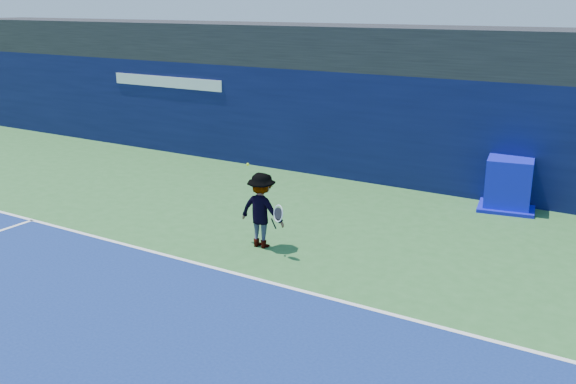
# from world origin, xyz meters

# --- Properties ---
(ground) EXTENTS (80.00, 80.00, 0.00)m
(ground) POSITION_xyz_m (0.00, 0.00, 0.00)
(ground) COLOR #2F682E
(ground) RESTS_ON ground
(baseline) EXTENTS (24.00, 0.10, 0.01)m
(baseline) POSITION_xyz_m (0.00, 3.00, 0.01)
(baseline) COLOR white
(baseline) RESTS_ON ground
(stadium_band) EXTENTS (36.00, 3.00, 1.20)m
(stadium_band) POSITION_xyz_m (0.00, 11.50, 3.60)
(stadium_band) COLOR black
(stadium_band) RESTS_ON back_wall_assembly
(back_wall_assembly) EXTENTS (36.00, 1.03, 3.00)m
(back_wall_assembly) POSITION_xyz_m (-0.00, 10.50, 1.50)
(back_wall_assembly) COLOR #0A0F39
(back_wall_assembly) RESTS_ON ground
(equipment_cart) EXTENTS (1.52, 1.52, 1.26)m
(equipment_cart) POSITION_xyz_m (4.11, 9.70, 0.57)
(equipment_cart) COLOR #0E10C7
(equipment_cart) RESTS_ON ground
(tennis_player) EXTENTS (1.24, 0.68, 1.56)m
(tennis_player) POSITION_xyz_m (0.43, 4.44, 0.78)
(tennis_player) COLOR silver
(tennis_player) RESTS_ON ground
(tennis_ball) EXTENTS (0.07, 0.07, 0.07)m
(tennis_ball) POSITION_xyz_m (-0.97, 5.95, 1.24)
(tennis_ball) COLOR #ABD417
(tennis_ball) RESTS_ON ground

